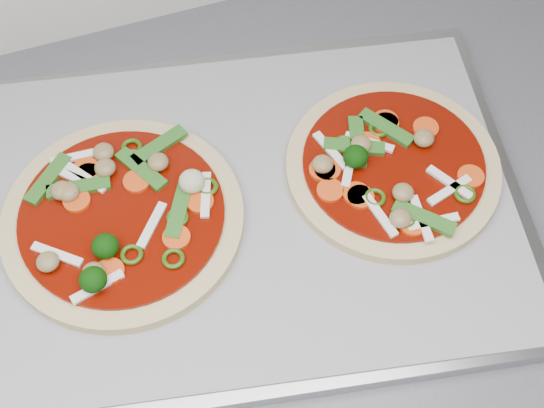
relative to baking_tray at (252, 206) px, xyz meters
name	(u,v)px	position (x,y,z in m)	size (l,w,h in m)	color
baking_tray	(252,206)	(0.00, 0.00, 0.00)	(0.51, 0.37, 0.02)	#94959A
parchment	(251,201)	(0.00, 0.00, 0.01)	(0.48, 0.35, 0.00)	gray
pizza_left	(122,217)	(-0.12, 0.02, 0.02)	(0.22, 0.22, 0.04)	#E0C485
pizza_right	(391,167)	(0.14, -0.01, 0.02)	(0.22, 0.22, 0.03)	#E0C485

